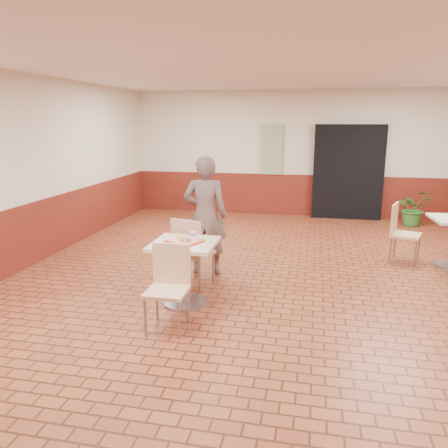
% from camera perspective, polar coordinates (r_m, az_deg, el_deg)
% --- Properties ---
extents(room_shell, '(8.01, 10.01, 3.01)m').
position_cam_1_polar(room_shell, '(5.79, 7.31, 5.48)').
color(room_shell, brown).
rests_on(room_shell, ground).
extents(wainscot_band, '(8.00, 10.00, 1.00)m').
position_cam_1_polar(wainscot_band, '(6.01, 7.03, -4.01)').
color(wainscot_band, '#5B1B11').
rests_on(wainscot_band, ground).
extents(corridor_doorway, '(1.60, 0.22, 2.20)m').
position_cam_1_polar(corridor_doorway, '(10.69, 15.89, 6.52)').
color(corridor_doorway, black).
rests_on(corridor_doorway, ground).
extents(promo_poster, '(0.50, 0.03, 1.20)m').
position_cam_1_polar(promo_poster, '(10.73, 6.28, 9.65)').
color(promo_poster, gray).
rests_on(promo_poster, wainscot_band).
extents(main_table, '(0.77, 0.77, 0.82)m').
position_cam_1_polar(main_table, '(5.51, -5.17, -5.03)').
color(main_table, beige).
rests_on(main_table, ground).
extents(chair_main_front, '(0.44, 0.44, 0.95)m').
position_cam_1_polar(chair_main_front, '(4.94, -7.24, -7.56)').
color(chair_main_front, '#E1B587').
rests_on(chair_main_front, ground).
extents(chair_main_back, '(0.56, 0.56, 1.00)m').
position_cam_1_polar(chair_main_back, '(6.03, -4.35, -3.31)').
color(chair_main_back, tan).
rests_on(chair_main_back, ground).
extents(customer, '(0.70, 0.49, 1.80)m').
position_cam_1_polar(customer, '(6.53, -2.44, 1.12)').
color(customer, brown).
rests_on(customer, ground).
extents(serving_tray, '(0.41, 0.32, 0.03)m').
position_cam_1_polar(serving_tray, '(5.42, -5.23, -2.23)').
color(serving_tray, red).
rests_on(serving_tray, main_table).
extents(ring_donut, '(0.12, 0.12, 0.04)m').
position_cam_1_polar(ring_donut, '(5.53, -5.69, -1.62)').
color(ring_donut, '#E5AA53').
rests_on(ring_donut, serving_tray).
extents(long_john_donut, '(0.16, 0.12, 0.05)m').
position_cam_1_polar(long_john_donut, '(5.37, -5.06, -2.02)').
color(long_john_donut, '#D68C3E').
rests_on(long_john_donut, serving_tray).
extents(paper_cup, '(0.07, 0.07, 0.09)m').
position_cam_1_polar(paper_cup, '(5.49, -4.11, -1.42)').
color(paper_cup, silver).
rests_on(paper_cup, serving_tray).
extents(chair_second_left, '(0.57, 0.57, 0.96)m').
position_cam_1_polar(chair_second_left, '(7.74, 22.12, -0.67)').
color(chair_second_left, '#DDB084').
rests_on(chair_second_left, ground).
extents(potted_plant, '(0.89, 0.83, 0.80)m').
position_cam_1_polar(potted_plant, '(10.52, 23.50, 1.94)').
color(potted_plant, '#2F6C2B').
rests_on(potted_plant, ground).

